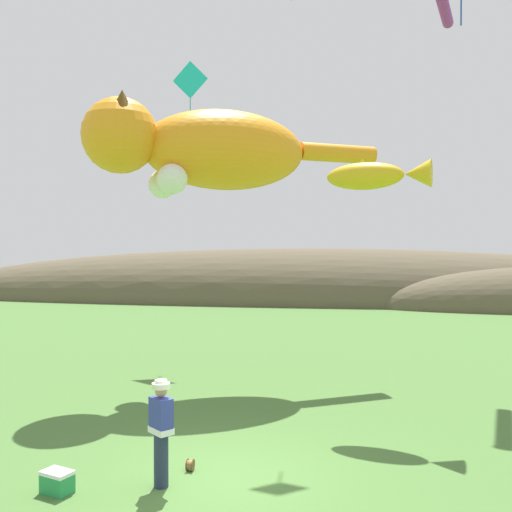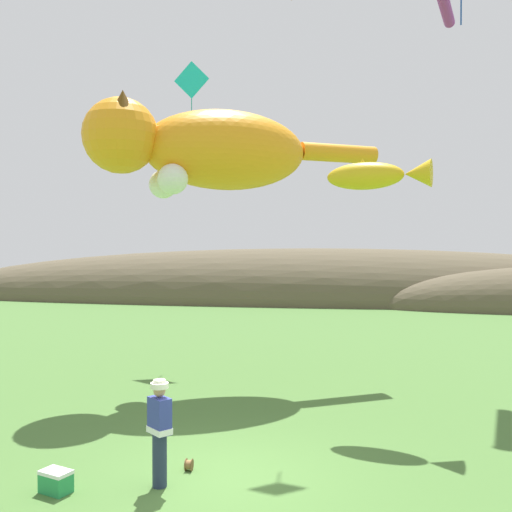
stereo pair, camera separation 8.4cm
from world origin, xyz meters
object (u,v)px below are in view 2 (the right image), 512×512
festival_attendant (160,429)px  kite_tube_streamer (445,6)px  kite_spool (189,465)px  kite_diamond_teal (192,80)px  picnic_cooler (56,481)px  kite_fish_windsock (376,175)px  kite_giant_cat (204,149)px

festival_attendant → kite_tube_streamer: bearing=58.0°
festival_attendant → kite_spool: festival_attendant is taller
kite_tube_streamer → kite_diamond_teal: (-8.93, 2.33, -1.29)m
picnic_cooler → kite_diamond_teal: 16.31m
kite_diamond_teal → kite_spool: bearing=-75.3°
kite_spool → kite_fish_windsock: bearing=49.4°
kite_spool → kite_diamond_teal: kite_diamond_teal is taller
kite_spool → picnic_cooler: bearing=-147.8°
festival_attendant → kite_giant_cat: kite_giant_cat is taller
kite_spool → picnic_cooler: size_ratio=0.37×
kite_spool → kite_giant_cat: 9.43m
kite_tube_streamer → kite_diamond_teal: kite_tube_streamer is taller
kite_giant_cat → kite_tube_streamer: 9.08m
kite_spool → kite_giant_cat: size_ratio=0.03×
festival_attendant → kite_fish_windsock: (3.78, 4.77, 4.71)m
picnic_cooler → kite_diamond_teal: bearing=95.1°
kite_giant_cat → kite_diamond_teal: (-1.71, 5.03, 3.52)m
kite_giant_cat → kite_tube_streamer: size_ratio=2.91×
kite_spool → kite_fish_windsock: size_ratio=0.08×
kite_giant_cat → kite_fish_windsock: kite_giant_cat is taller
kite_spool → picnic_cooler: 2.23m
kite_tube_streamer → picnic_cooler: bearing=-126.9°
kite_spool → kite_fish_windsock: (3.48, 4.05, 5.55)m
picnic_cooler → kite_tube_streamer: kite_tube_streamer is taller
kite_giant_cat → picnic_cooler: bearing=-94.3°
festival_attendant → kite_spool: (0.30, 0.72, -0.85)m
kite_diamond_teal → festival_attendant: bearing=-77.5°
kite_fish_windsock → kite_spool: bearing=-130.6°
festival_attendant → picnic_cooler: (-1.59, -0.47, -0.77)m
festival_attendant → kite_tube_streamer: 15.83m
kite_diamond_teal → kite_tube_streamer: bearing=-14.6°
festival_attendant → kite_giant_cat: size_ratio=0.21×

